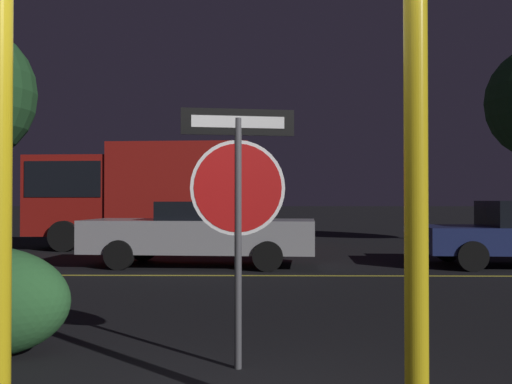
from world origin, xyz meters
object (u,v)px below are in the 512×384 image
Objects in this scene: yellow_pole_right at (416,155)px; delivery_truck at (140,191)px; passing_car_2 at (202,232)px; stop_sign at (238,185)px.

delivery_truck is (-4.44, 13.35, 0.01)m from yellow_pole_right.
yellow_pole_right is 0.65× the size of passing_car_2.
yellow_pole_right is 0.52× the size of delivery_truck.
stop_sign is 0.43× the size of passing_car_2.
yellow_pole_right is at bearing -67.38° from stop_sign.
passing_car_2 is (-1.12, 7.41, -0.81)m from stop_sign.
stop_sign is 0.66× the size of yellow_pole_right.
passing_car_2 is at bearing 103.43° from yellow_pole_right.
yellow_pole_right is at bearing -158.40° from delivery_truck.
passing_car_2 is at bearing 88.91° from stop_sign.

